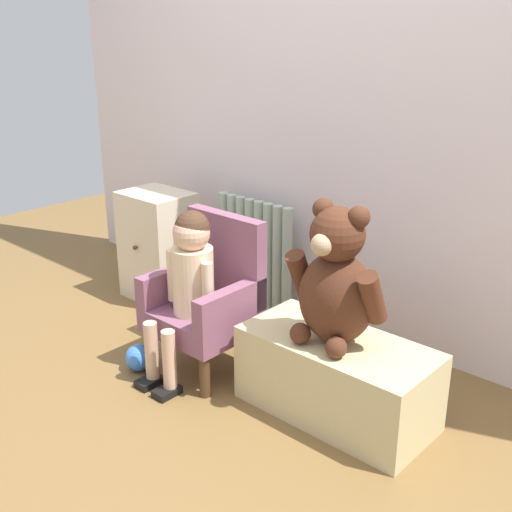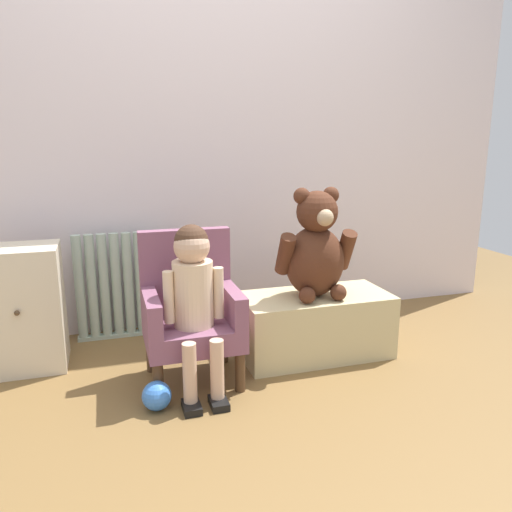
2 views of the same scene
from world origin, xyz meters
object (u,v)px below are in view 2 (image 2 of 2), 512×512
child_armchair (190,310)px  radiator (123,286)px  small_dresser (23,308)px  low_bench (315,325)px  large_teddy_bear (316,249)px  toy_ball (157,396)px  child_figure (194,285)px

child_armchair → radiator: bearing=114.8°
radiator → small_dresser: (-0.46, -0.25, 0.01)m
low_bench → large_teddy_bear: (-0.01, -0.01, 0.39)m
child_armchair → low_bench: child_armchair is taller
low_bench → toy_ball: bearing=-159.6°
large_teddy_bear → toy_ball: size_ratio=4.47×
radiator → toy_ball: size_ratio=4.89×
child_armchair → low_bench: 0.65m
small_dresser → low_bench: 1.38m
large_teddy_bear → child_armchair: bearing=-175.9°
child_figure → large_teddy_bear: large_teddy_bear is taller
child_figure → low_bench: child_figure is taller
low_bench → toy_ball: 0.87m
large_teddy_bear → toy_ball: bearing=-160.1°
small_dresser → low_bench: size_ratio=0.79×
radiator → large_teddy_bear: (0.88, -0.53, 0.26)m
child_armchair → large_teddy_bear: (0.61, 0.04, 0.22)m
child_figure → low_bench: (0.62, 0.17, -0.31)m
child_figure → toy_ball: 0.46m
child_figure → low_bench: bearing=14.8°
radiator → child_armchair: (0.27, -0.58, 0.03)m
radiator → low_bench: radiator is taller
child_armchair → large_teddy_bear: large_teddy_bear is taller
small_dresser → toy_ball: (0.54, -0.57, -0.23)m
small_dresser → child_armchair: bearing=-24.2°
toy_ball → child_armchair: bearing=52.8°
small_dresser → large_teddy_bear: large_teddy_bear is taller
toy_ball → radiator: bearing=95.7°
small_dresser → radiator: bearing=28.7°
child_armchair → toy_ball: child_armchair is taller
small_dresser → low_bench: small_dresser is taller
small_dresser → child_armchair: child_armchair is taller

